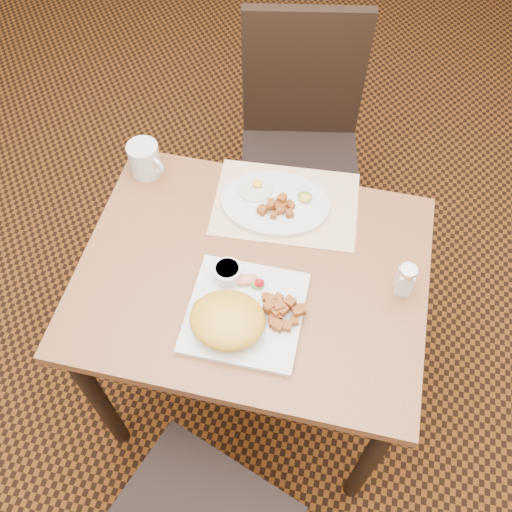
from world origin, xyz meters
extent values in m
plane|color=black|center=(0.00, 0.00, 0.00)|extent=(8.00, 8.00, 0.00)
cube|color=#97572E|center=(0.00, 0.00, 0.73)|extent=(0.90, 0.70, 0.03)
cylinder|color=black|center=(-0.40, -0.30, 0.36)|extent=(0.05, 0.05, 0.71)
cylinder|color=black|center=(0.40, -0.30, 0.36)|extent=(0.05, 0.05, 0.71)
cylinder|color=black|center=(-0.40, 0.30, 0.36)|extent=(0.05, 0.05, 0.71)
cylinder|color=black|center=(0.40, 0.30, 0.36)|extent=(0.05, 0.05, 0.71)
cylinder|color=black|center=(-0.13, -0.38, 0.21)|extent=(0.04, 0.04, 0.42)
cube|color=black|center=(0.03, 0.64, 0.45)|extent=(0.49, 0.49, 0.05)
cylinder|color=black|center=(0.17, 0.85, 0.21)|extent=(0.04, 0.04, 0.42)
cylinder|color=black|center=(0.24, 0.50, 0.21)|extent=(0.04, 0.04, 0.42)
cylinder|color=black|center=(-0.18, 0.78, 0.21)|extent=(0.04, 0.04, 0.42)
cylinder|color=black|center=(-0.12, 0.43, 0.21)|extent=(0.04, 0.04, 0.42)
cube|color=black|center=(-0.01, 0.84, 0.72)|extent=(0.42, 0.12, 0.50)
cube|color=white|center=(0.04, 0.24, 0.75)|extent=(0.42, 0.31, 0.00)
cube|color=silver|center=(0.01, -0.13, 0.76)|extent=(0.28, 0.28, 0.02)
ellipsoid|color=gold|center=(-0.02, -0.18, 0.80)|extent=(0.18, 0.16, 0.07)
ellipsoid|color=gold|center=(0.01, -0.20, 0.78)|extent=(0.07, 0.07, 0.02)
ellipsoid|color=gold|center=(-0.08, -0.15, 0.78)|extent=(0.07, 0.07, 0.02)
cylinder|color=silver|center=(-0.05, -0.04, 0.79)|extent=(0.07, 0.07, 0.04)
cylinder|color=beige|center=(-0.06, -0.04, 0.80)|extent=(0.06, 0.06, 0.01)
ellipsoid|color=#387223|center=(0.02, -0.05, 0.77)|extent=(0.05, 0.04, 0.01)
ellipsoid|color=red|center=(0.03, -0.05, 0.78)|extent=(0.03, 0.03, 0.03)
ellipsoid|color=#F28C72|center=(0.00, -0.04, 0.78)|extent=(0.07, 0.06, 0.02)
cylinder|color=white|center=(-0.05, 0.26, 0.77)|extent=(0.10, 0.10, 0.01)
ellipsoid|color=yellow|center=(-0.05, 0.27, 0.78)|extent=(0.03, 0.03, 0.01)
ellipsoid|color=#387223|center=(0.09, 0.26, 0.78)|extent=(0.04, 0.03, 0.01)
ellipsoid|color=yellow|center=(0.09, 0.25, 0.78)|extent=(0.04, 0.04, 0.02)
cube|color=white|center=(0.38, 0.03, 0.79)|extent=(0.04, 0.04, 0.08)
cylinder|color=silver|center=(0.38, 0.03, 0.84)|extent=(0.05, 0.05, 0.02)
cylinder|color=silver|center=(-0.38, 0.27, 0.80)|extent=(0.09, 0.09, 0.10)
torus|color=silver|center=(-0.34, 0.25, 0.80)|extent=(0.06, 0.04, 0.06)
cube|color=#A4511A|center=(0.05, -0.08, 0.77)|extent=(0.02, 0.02, 0.02)
cube|color=#A4511A|center=(0.09, -0.15, 0.78)|extent=(0.02, 0.02, 0.02)
cube|color=#A4511A|center=(0.09, -0.11, 0.78)|extent=(0.02, 0.02, 0.02)
cube|color=#A4511A|center=(0.09, -0.11, 0.78)|extent=(0.02, 0.02, 0.02)
cube|color=#A4511A|center=(0.14, -0.10, 0.78)|extent=(0.03, 0.03, 0.02)
cube|color=#A4511A|center=(0.10, -0.12, 0.79)|extent=(0.03, 0.03, 0.02)
cube|color=#A4511A|center=(0.14, -0.11, 0.79)|extent=(0.03, 0.03, 0.02)
cube|color=#A4511A|center=(0.09, -0.11, 0.79)|extent=(0.02, 0.02, 0.02)
cube|color=#A4511A|center=(0.08, -0.13, 0.78)|extent=(0.02, 0.03, 0.02)
cube|color=#A4511A|center=(0.11, -0.09, 0.78)|extent=(0.03, 0.03, 0.02)
cube|color=#A4511A|center=(0.08, -0.11, 0.77)|extent=(0.02, 0.02, 0.01)
cube|color=#A4511A|center=(0.13, -0.13, 0.77)|extent=(0.02, 0.02, 0.02)
cube|color=#A4511A|center=(0.07, -0.12, 0.79)|extent=(0.02, 0.02, 0.02)
cube|color=#A4511A|center=(0.07, -0.12, 0.79)|extent=(0.03, 0.03, 0.02)
cube|color=#A4511A|center=(0.09, -0.12, 0.79)|extent=(0.03, 0.03, 0.02)
cube|color=#A4511A|center=(0.09, -0.12, 0.78)|extent=(0.03, 0.03, 0.02)
cube|color=#A4511A|center=(0.09, -0.11, 0.79)|extent=(0.03, 0.02, 0.02)
cube|color=#A4511A|center=(0.09, -0.11, 0.79)|extent=(0.03, 0.03, 0.02)
cube|color=#A4511A|center=(0.09, -0.11, 0.79)|extent=(0.03, 0.03, 0.02)
cube|color=#A4511A|center=(0.06, -0.09, 0.78)|extent=(0.03, 0.03, 0.02)
cube|color=#A4511A|center=(0.12, -0.15, 0.78)|extent=(0.02, 0.02, 0.02)
cube|color=#A4511A|center=(0.11, -0.09, 0.79)|extent=(0.03, 0.03, 0.02)
cube|color=#A4511A|center=(0.10, -0.10, 0.79)|extent=(0.02, 0.02, 0.02)
cube|color=#A4511A|center=(0.08, -0.12, 0.78)|extent=(0.03, 0.03, 0.02)
cube|color=#A4511A|center=(0.06, -0.11, 0.78)|extent=(0.02, 0.02, 0.02)
cube|color=#A4511A|center=(0.07, -0.09, 0.78)|extent=(0.02, 0.02, 0.02)
cube|color=#A4511A|center=(0.10, -0.15, 0.78)|extent=(0.03, 0.03, 0.02)
cube|color=#A4511A|center=(0.08, -0.08, 0.78)|extent=(0.03, 0.03, 0.02)
cube|color=#A4511A|center=(0.02, 0.21, 0.78)|extent=(0.03, 0.03, 0.02)
cube|color=#A4511A|center=(0.03, 0.19, 0.78)|extent=(0.03, 0.03, 0.02)
cube|color=#A4511A|center=(0.06, 0.19, 0.78)|extent=(0.02, 0.02, 0.02)
cube|color=#A4511A|center=(0.04, 0.21, 0.78)|extent=(0.02, 0.02, 0.02)
cube|color=#A4511A|center=(0.06, 0.22, 0.78)|extent=(0.02, 0.02, 0.01)
cube|color=#A4511A|center=(0.03, 0.21, 0.78)|extent=(0.02, 0.02, 0.02)
cube|color=#A4511A|center=(0.01, 0.20, 0.79)|extent=(0.02, 0.02, 0.02)
cube|color=#A4511A|center=(0.06, 0.21, 0.78)|extent=(0.02, 0.02, 0.01)
cube|color=#A4511A|center=(0.03, 0.21, 0.78)|extent=(0.03, 0.03, 0.02)
cube|color=#A4511A|center=(0.02, 0.20, 0.78)|extent=(0.02, 0.02, 0.02)
cube|color=#A4511A|center=(0.03, 0.22, 0.78)|extent=(0.03, 0.03, 0.02)
cube|color=#A4511A|center=(0.03, 0.22, 0.79)|extent=(0.02, 0.02, 0.02)
cube|color=#A4511A|center=(0.03, 0.22, 0.79)|extent=(0.03, 0.03, 0.02)
cube|color=#A4511A|center=(0.06, 0.18, 0.78)|extent=(0.02, 0.03, 0.02)
cube|color=#A4511A|center=(0.04, 0.23, 0.79)|extent=(0.02, 0.02, 0.02)
cube|color=#A4511A|center=(-0.01, 0.18, 0.78)|extent=(0.03, 0.03, 0.02)
cube|color=#A4511A|center=(0.04, 0.21, 0.78)|extent=(0.03, 0.03, 0.02)
cube|color=#A4511A|center=(0.02, 0.17, 0.78)|extent=(0.02, 0.02, 0.02)
cube|color=#A4511A|center=(0.01, 0.19, 0.79)|extent=(0.02, 0.02, 0.01)
cube|color=#A4511A|center=(0.01, 0.21, 0.78)|extent=(0.02, 0.03, 0.02)
cube|color=#A4511A|center=(0.04, 0.19, 0.78)|extent=(0.02, 0.02, 0.02)
camera|label=1|loc=(0.18, -0.77, 2.00)|focal=40.00mm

